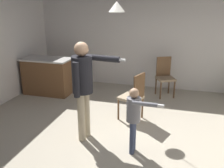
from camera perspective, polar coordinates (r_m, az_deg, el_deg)
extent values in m
plane|color=#B2A893|center=(4.43, 2.09, -13.48)|extent=(7.68, 7.68, 0.00)
cube|color=silver|center=(6.98, 8.49, 10.13)|extent=(6.40, 0.10, 2.70)
cube|color=brown|center=(6.74, -14.56, 1.62)|extent=(1.20, 0.60, 0.91)
cube|color=beige|center=(6.62, -14.89, 5.56)|extent=(1.26, 0.66, 0.04)
cylinder|color=tan|center=(4.48, -5.94, -6.76)|extent=(0.13, 0.13, 0.88)
cylinder|color=tan|center=(4.34, -7.07, -7.70)|extent=(0.13, 0.13, 0.88)
cylinder|color=black|center=(4.14, -6.87, 2.14)|extent=(0.35, 0.35, 0.62)
sphere|color=tan|center=(4.04, -7.10, 7.98)|extent=(0.24, 0.24, 0.24)
cylinder|color=black|center=(4.12, -2.08, 5.93)|extent=(0.59, 0.17, 0.10)
cube|color=white|center=(4.01, 2.14, 5.55)|extent=(0.13, 0.05, 0.04)
cylinder|color=black|center=(3.98, -8.23, 0.95)|extent=(0.10, 0.10, 0.58)
cylinder|color=#384260|center=(4.13, 4.97, -11.57)|extent=(0.08, 0.08, 0.56)
cylinder|color=#384260|center=(4.03, 4.63, -12.37)|extent=(0.08, 0.08, 0.56)
cylinder|color=slate|center=(3.86, 4.99, -5.87)|extent=(0.22, 0.22, 0.39)
sphere|color=tan|center=(3.76, 5.11, -2.08)|extent=(0.15, 0.15, 0.15)
cylinder|color=slate|center=(3.99, 5.35, -5.40)|extent=(0.06, 0.06, 0.37)
cylinder|color=slate|center=(3.65, 7.53, -4.61)|extent=(0.37, 0.07, 0.06)
cube|color=white|center=(3.63, 10.90, -4.94)|extent=(0.13, 0.04, 0.04)
cylinder|color=brown|center=(6.75, 12.95, -0.28)|extent=(0.04, 0.04, 0.45)
cylinder|color=brown|center=(6.62, 10.07, -0.45)|extent=(0.04, 0.04, 0.45)
cylinder|color=brown|center=(6.43, 14.14, -1.30)|extent=(0.04, 0.04, 0.45)
cylinder|color=brown|center=(6.30, 11.12, -1.50)|extent=(0.04, 0.04, 0.45)
cube|color=#997F60|center=(6.45, 12.22, 1.23)|extent=(0.56, 0.56, 0.05)
cube|color=brown|center=(6.54, 11.79, 4.02)|extent=(0.36, 0.20, 0.50)
cylinder|color=brown|center=(4.96, 4.92, -6.87)|extent=(0.04, 0.04, 0.45)
cylinder|color=brown|center=(5.24, 6.99, -5.48)|extent=(0.04, 0.04, 0.45)
cylinder|color=brown|center=(5.13, 1.48, -5.88)|extent=(0.04, 0.04, 0.45)
cylinder|color=brown|center=(5.41, 3.66, -4.60)|extent=(0.04, 0.04, 0.45)
cube|color=tan|center=(5.08, 4.33, -3.11)|extent=(0.54, 0.54, 0.05)
cube|color=brown|center=(4.90, 6.29, -0.60)|extent=(0.17, 0.37, 0.50)
cone|color=silver|center=(4.90, 1.11, 17.41)|extent=(0.32, 0.32, 0.20)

